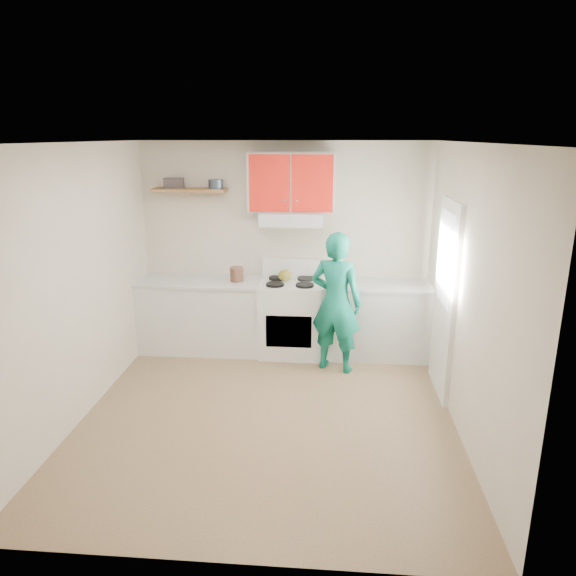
# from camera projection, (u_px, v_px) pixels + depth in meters

# --- Properties ---
(floor) EXTENTS (3.80, 3.80, 0.00)m
(floor) POSITION_uv_depth(u_px,v_px,m) (268.00, 414.00, 5.22)
(floor) COLOR brown
(floor) RESTS_ON ground
(ceiling) EXTENTS (3.60, 3.80, 0.04)m
(ceiling) POSITION_uv_depth(u_px,v_px,m) (265.00, 142.00, 4.49)
(ceiling) COLOR white
(ceiling) RESTS_ON floor
(back_wall) EXTENTS (3.60, 0.04, 2.60)m
(back_wall) POSITION_uv_depth(u_px,v_px,m) (285.00, 247.00, 6.67)
(back_wall) COLOR beige
(back_wall) RESTS_ON floor
(front_wall) EXTENTS (3.60, 0.04, 2.60)m
(front_wall) POSITION_uv_depth(u_px,v_px,m) (227.00, 380.00, 3.04)
(front_wall) COLOR beige
(front_wall) RESTS_ON floor
(left_wall) EXTENTS (0.04, 3.80, 2.60)m
(left_wall) POSITION_uv_depth(u_px,v_px,m) (79.00, 284.00, 5.00)
(left_wall) COLOR beige
(left_wall) RESTS_ON floor
(right_wall) EXTENTS (0.04, 3.80, 2.60)m
(right_wall) POSITION_uv_depth(u_px,v_px,m) (466.00, 293.00, 4.71)
(right_wall) COLOR beige
(right_wall) RESTS_ON floor
(door) EXTENTS (0.05, 0.85, 2.05)m
(door) POSITION_uv_depth(u_px,v_px,m) (445.00, 299.00, 5.46)
(door) COLOR white
(door) RESTS_ON floor
(door_glass) EXTENTS (0.01, 0.55, 0.95)m
(door_glass) POSITION_uv_depth(u_px,v_px,m) (446.00, 259.00, 5.35)
(door_glass) COLOR white
(door_glass) RESTS_ON door
(counter_left) EXTENTS (1.52, 0.60, 0.90)m
(counter_left) POSITION_uv_depth(u_px,v_px,m) (202.00, 316.00, 6.71)
(counter_left) COLOR silver
(counter_left) RESTS_ON floor
(counter_right) EXTENTS (1.32, 0.60, 0.90)m
(counter_right) POSITION_uv_depth(u_px,v_px,m) (374.00, 320.00, 6.54)
(counter_right) COLOR silver
(counter_right) RESTS_ON floor
(stove) EXTENTS (0.76, 0.65, 0.92)m
(stove) POSITION_uv_depth(u_px,v_px,m) (291.00, 318.00, 6.59)
(stove) COLOR white
(stove) RESTS_ON floor
(range_hood) EXTENTS (0.76, 0.44, 0.15)m
(range_hood) POSITION_uv_depth(u_px,v_px,m) (292.00, 218.00, 6.35)
(range_hood) COLOR silver
(range_hood) RESTS_ON back_wall
(upper_cabinets) EXTENTS (1.02, 0.33, 0.70)m
(upper_cabinets) POSITION_uv_depth(u_px,v_px,m) (292.00, 182.00, 6.28)
(upper_cabinets) COLOR red
(upper_cabinets) RESTS_ON back_wall
(shelf) EXTENTS (0.90, 0.30, 0.04)m
(shelf) POSITION_uv_depth(u_px,v_px,m) (190.00, 190.00, 6.42)
(shelf) COLOR brown
(shelf) RESTS_ON back_wall
(books) EXTENTS (0.25, 0.20, 0.12)m
(books) POSITION_uv_depth(u_px,v_px,m) (174.00, 183.00, 6.44)
(books) COLOR #423A3C
(books) RESTS_ON shelf
(tin) EXTENTS (0.21, 0.21, 0.11)m
(tin) POSITION_uv_depth(u_px,v_px,m) (216.00, 184.00, 6.35)
(tin) COLOR #333D4C
(tin) RESTS_ON shelf
(kettle) EXTENTS (0.20, 0.20, 0.14)m
(kettle) POSITION_uv_depth(u_px,v_px,m) (285.00, 275.00, 6.53)
(kettle) COLOR olive
(kettle) RESTS_ON stove
(crock) EXTENTS (0.19, 0.19, 0.20)m
(crock) POSITION_uv_depth(u_px,v_px,m) (237.00, 275.00, 6.50)
(crock) COLOR #4A2E20
(crock) RESTS_ON counter_left
(cutting_board) EXTENTS (0.32, 0.26, 0.02)m
(cutting_board) POSITION_uv_depth(u_px,v_px,m) (373.00, 286.00, 6.36)
(cutting_board) COLOR olive
(cutting_board) RESTS_ON counter_right
(silicone_mat) EXTENTS (0.30, 0.25, 0.01)m
(silicone_mat) POSITION_uv_depth(u_px,v_px,m) (418.00, 288.00, 6.30)
(silicone_mat) COLOR red
(silicone_mat) RESTS_ON counter_right
(person) EXTENTS (0.70, 0.57, 1.64)m
(person) POSITION_uv_depth(u_px,v_px,m) (336.00, 303.00, 6.02)
(person) COLOR #0B6752
(person) RESTS_ON floor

